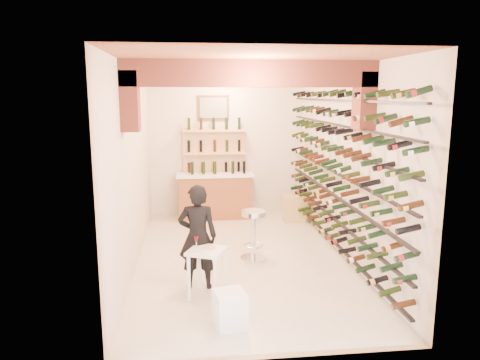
% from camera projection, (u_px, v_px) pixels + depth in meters
% --- Properties ---
extents(ground, '(6.00, 6.00, 0.00)m').
position_uv_depth(ground, '(242.00, 258.00, 7.71)').
color(ground, beige).
rests_on(ground, ground).
extents(room_shell, '(3.52, 6.02, 3.21)m').
position_uv_depth(room_shell, '(244.00, 127.00, 7.04)').
color(room_shell, beige).
rests_on(room_shell, ground).
extents(wine_rack, '(0.32, 5.70, 2.56)m').
position_uv_depth(wine_rack, '(333.00, 167.00, 7.59)').
color(wine_rack, black).
rests_on(wine_rack, ground).
extents(back_counter, '(1.70, 0.62, 1.29)m').
position_uv_depth(back_counter, '(215.00, 195.00, 10.16)').
color(back_counter, '#94562D').
rests_on(back_counter, ground).
extents(back_shelving, '(1.40, 0.31, 2.73)m').
position_uv_depth(back_shelving, '(214.00, 165.00, 10.28)').
color(back_shelving, tan).
rests_on(back_shelving, ground).
extents(tasting_table, '(0.61, 0.61, 0.82)m').
position_uv_depth(tasting_table, '(207.00, 258.00, 6.17)').
color(tasting_table, white).
rests_on(tasting_table, ground).
extents(white_stool, '(0.42, 0.42, 0.44)m').
position_uv_depth(white_stool, '(230.00, 309.00, 5.40)').
color(white_stool, white).
rests_on(white_stool, ground).
extents(person, '(0.57, 0.40, 1.51)m').
position_uv_depth(person, '(198.00, 237.00, 6.42)').
color(person, black).
rests_on(person, ground).
extents(chrome_barstool, '(0.44, 0.44, 0.84)m').
position_uv_depth(chrome_barstool, '(253.00, 231.00, 7.58)').
color(chrome_barstool, silver).
rests_on(chrome_barstool, ground).
extents(crate_lower, '(0.50, 0.37, 0.29)m').
position_uv_depth(crate_lower, '(294.00, 215.00, 9.94)').
color(crate_lower, tan).
rests_on(crate_lower, ground).
extents(crate_upper, '(0.50, 0.35, 0.29)m').
position_uv_depth(crate_upper, '(294.00, 202.00, 9.89)').
color(crate_upper, tan).
rests_on(crate_upper, crate_lower).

